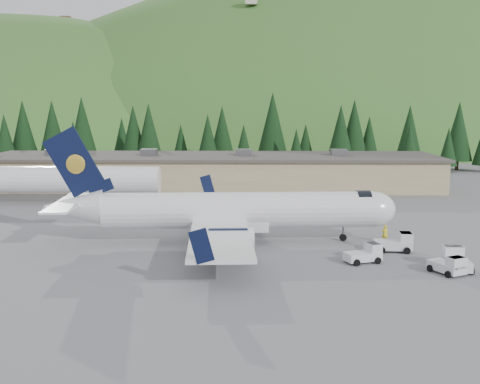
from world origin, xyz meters
The scene contains 11 objects.
ground centered at (0.00, 0.00, 0.00)m, with size 600.00×600.00×0.00m, color slate.
airliner centered at (-0.99, -0.06, 2.99)m, with size 33.79×31.69×11.22m.
second_airliner centered at (-24.92, 22.00, 3.32)m, with size 27.50×11.00×10.05m.
baggage_tug_a centered at (10.84, -7.29, 0.72)m, with size 3.34×2.61×1.60m.
baggage_tug_b centered at (14.34, -3.52, 0.79)m, with size 3.41×2.19×1.77m.
baggage_tug_c centered at (17.69, -9.39, 0.79)m, with size 2.14×3.38×1.76m.
terminal_building centered at (-5.01, 38.00, 2.62)m, with size 71.00×17.00×6.10m.
baggage_tug_d centered at (16.72, -10.79, 0.69)m, with size 2.71×3.25×1.55m.
ramp_worker centered at (14.04, -0.10, 0.88)m, with size 0.64×0.42×1.75m, color yellow.
tree_line centered at (-11.67, 61.36, 7.40)m, with size 109.93×17.03×14.28m.
hills centered at (53.34, 207.38, -82.80)m, with size 614.00×330.00×300.00m.
Camera 1 is at (1.13, -56.80, 13.34)m, focal length 45.00 mm.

